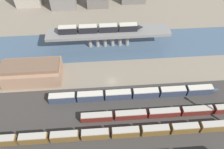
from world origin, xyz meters
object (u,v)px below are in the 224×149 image
object	(u,v)px
train_on_bridge	(101,28)
warehouse_building	(32,72)
train_yard_outer	(135,94)
train_yard_mid	(113,133)
train_yard_far	(168,113)

from	to	relation	value
train_on_bridge	warehouse_building	bearing A→B (deg)	-146.77
train_yard_outer	warehouse_building	size ratio (longest dim) A/B	2.83
train_yard_mid	train_yard_outer	bearing A→B (deg)	58.80
train_on_bridge	train_yard_outer	bearing A→B (deg)	-69.53
train_yard_mid	train_yard_far	bearing A→B (deg)	18.32
train_yard_mid	train_yard_far	distance (m)	24.07
train_yard_far	warehouse_building	size ratio (longest dim) A/B	2.72
train_on_bridge	train_yard_far	bearing A→B (deg)	-60.97
train_on_bridge	train_yard_mid	bearing A→B (deg)	-87.35
train_yard_far	train_yard_outer	xyz separation A→B (m)	(-12.09, 10.19, 0.30)
train_yard_outer	warehouse_building	bearing A→B (deg)	162.95
train_yard_outer	warehouse_building	world-z (taller)	warehouse_building
train_yard_outer	train_on_bridge	bearing A→B (deg)	110.47
train_on_bridge	train_yard_outer	distance (m)	38.96
train_on_bridge	train_yard_mid	xyz separation A→B (m)	(2.46, -53.17, -9.50)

